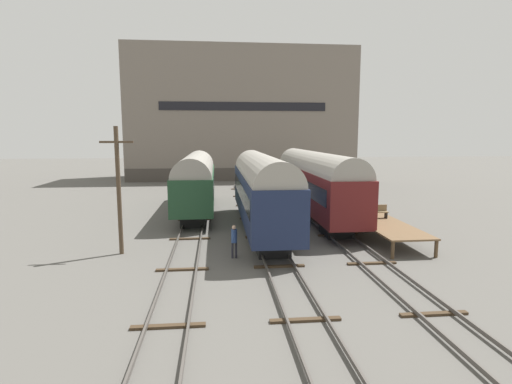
% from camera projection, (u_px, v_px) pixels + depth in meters
% --- Properties ---
extents(ground_plane, '(200.00, 200.00, 0.00)m').
position_uv_depth(ground_plane, '(271.00, 250.00, 23.25)').
color(ground_plane, '#56544F').
extents(track_left, '(2.60, 60.00, 0.26)m').
position_uv_depth(track_left, '(187.00, 251.00, 22.75)').
color(track_left, '#4C4742').
rests_on(track_left, ground).
extents(track_middle, '(2.60, 60.00, 0.26)m').
position_uv_depth(track_middle, '(271.00, 248.00, 23.23)').
color(track_middle, '#4C4742').
rests_on(track_middle, ground).
extents(track_right, '(2.60, 60.00, 0.26)m').
position_uv_depth(track_right, '(352.00, 246.00, 23.71)').
color(track_right, '#4C4742').
rests_on(track_right, ground).
extents(train_car_maroon, '(2.92, 18.96, 5.36)m').
position_uv_depth(train_car_maroon, '(315.00, 180.00, 32.54)').
color(train_car_maroon, black).
rests_on(train_car_maroon, ground).
extents(train_car_green, '(3.08, 15.66, 5.11)m').
position_uv_depth(train_car_green, '(196.00, 179.00, 34.49)').
color(train_car_green, black).
rests_on(train_car_green, ground).
extents(train_car_navy, '(2.95, 16.81, 5.38)m').
position_uv_depth(train_car_navy, '(262.00, 187.00, 27.74)').
color(train_car_navy, black).
rests_on(train_car_navy, ground).
extents(station_platform, '(2.78, 11.58, 1.06)m').
position_uv_depth(station_platform, '(374.00, 219.00, 27.22)').
color(station_platform, brown).
rests_on(station_platform, ground).
extents(bench, '(1.40, 0.40, 0.91)m').
position_uv_depth(bench, '(377.00, 211.00, 27.15)').
color(bench, brown).
rests_on(bench, station_platform).
extents(person_worker, '(0.32, 0.32, 1.83)m').
position_uv_depth(person_worker, '(234.00, 238.00, 21.67)').
color(person_worker, '#282833').
rests_on(person_worker, ground).
extents(utility_pole, '(1.80, 0.24, 7.15)m').
position_uv_depth(utility_pole, '(119.00, 188.00, 22.10)').
color(utility_pole, '#473828').
rests_on(utility_pole, ground).
extents(warehouse_building, '(34.28, 10.54, 19.69)m').
position_uv_depth(warehouse_building, '(241.00, 115.00, 62.61)').
color(warehouse_building, '#46403A').
rests_on(warehouse_building, ground).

